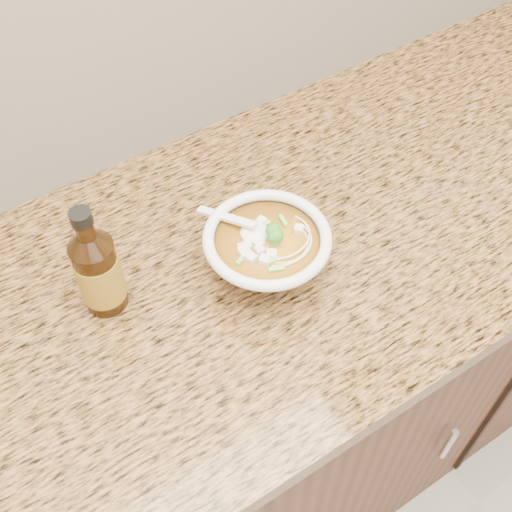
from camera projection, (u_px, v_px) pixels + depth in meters
cabinet at (224, 400)px, 1.39m from camera, size 4.00×0.65×0.86m
counter_slab at (213, 278)px, 1.04m from camera, size 4.00×0.68×0.04m
soup_bowl at (267, 252)px, 0.99m from camera, size 0.20×0.21×0.11m
hot_sauce_bottle at (98, 271)px, 0.93m from camera, size 0.09×0.09×0.20m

